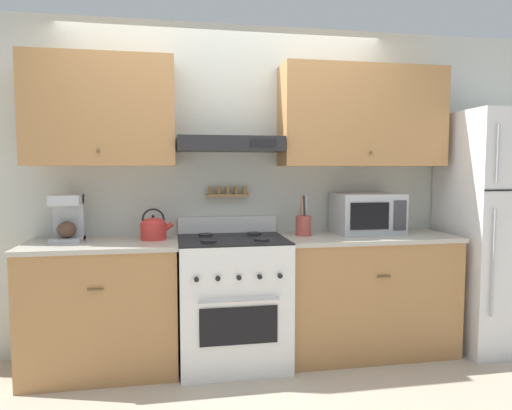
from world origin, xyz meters
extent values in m
plane|color=#B2A38E|center=(0.00, 0.00, 0.00)|extent=(16.00, 16.00, 0.00)
cube|color=silver|center=(0.00, 0.65, 1.27)|extent=(5.20, 0.08, 2.55)
cube|color=#AD7A47|center=(-0.92, 0.45, 1.84)|extent=(1.03, 0.33, 0.77)
sphere|color=brown|center=(-0.92, 0.27, 1.55)|extent=(0.02, 0.02, 0.02)
cube|color=#AD7A47|center=(1.05, 0.45, 1.84)|extent=(1.30, 0.33, 0.77)
sphere|color=brown|center=(1.05, 0.27, 1.55)|extent=(0.02, 0.02, 0.02)
cube|color=#232326|center=(0.00, 0.43, 1.62)|extent=(0.78, 0.37, 0.11)
cube|color=black|center=(0.22, 0.24, 1.62)|extent=(0.19, 0.01, 0.05)
cube|color=#AD7A47|center=(0.00, 0.57, 1.22)|extent=(0.34, 0.07, 0.02)
cylinder|color=olive|center=(-0.14, 0.57, 1.26)|extent=(0.03, 0.03, 0.06)
cylinder|color=olive|center=(-0.07, 0.57, 1.26)|extent=(0.03, 0.03, 0.06)
cylinder|color=olive|center=(0.00, 0.57, 1.26)|extent=(0.03, 0.03, 0.06)
cylinder|color=olive|center=(0.07, 0.57, 1.26)|extent=(0.03, 0.03, 0.06)
cylinder|color=olive|center=(0.14, 0.57, 1.26)|extent=(0.03, 0.03, 0.06)
cube|color=#AD7A47|center=(-0.92, 0.32, 0.44)|extent=(1.03, 0.59, 0.89)
cube|color=#B7B2A3|center=(-0.92, 0.32, 0.90)|extent=(1.06, 0.62, 0.03)
cylinder|color=brown|center=(-0.92, 0.01, 0.66)|extent=(0.10, 0.01, 0.01)
cube|color=#AD7A47|center=(1.05, 0.32, 0.44)|extent=(1.30, 0.59, 0.89)
cube|color=#B7B2A3|center=(1.05, 0.32, 0.90)|extent=(1.33, 0.62, 0.03)
cylinder|color=brown|center=(1.05, 0.01, 0.66)|extent=(0.10, 0.01, 0.01)
cube|color=white|center=(0.00, 0.29, 0.46)|extent=(0.77, 0.64, 0.92)
cube|color=black|center=(0.00, -0.04, 0.38)|extent=(0.53, 0.01, 0.26)
cylinder|color=#ADAFB5|center=(0.00, -0.06, 0.57)|extent=(0.54, 0.02, 0.02)
cube|color=black|center=(0.00, 0.29, 0.92)|extent=(0.77, 0.64, 0.01)
cylinder|color=#232326|center=(-0.19, 0.13, 0.94)|extent=(0.11, 0.11, 0.02)
cylinder|color=#232326|center=(0.19, 0.13, 0.94)|extent=(0.11, 0.11, 0.02)
cylinder|color=#232326|center=(-0.19, 0.44, 0.94)|extent=(0.11, 0.11, 0.02)
cylinder|color=#232326|center=(0.19, 0.44, 0.94)|extent=(0.11, 0.11, 0.02)
cylinder|color=black|center=(-0.28, -0.05, 0.71)|extent=(0.03, 0.02, 0.03)
cylinder|color=black|center=(-0.14, -0.05, 0.71)|extent=(0.03, 0.02, 0.03)
cylinder|color=black|center=(0.00, -0.05, 0.71)|extent=(0.03, 0.02, 0.03)
cylinder|color=black|center=(0.14, -0.05, 0.71)|extent=(0.03, 0.02, 0.03)
cylinder|color=black|center=(0.28, -0.05, 0.71)|extent=(0.03, 0.02, 0.03)
cube|color=white|center=(0.00, 0.58, 0.99)|extent=(0.77, 0.04, 0.13)
cube|color=white|center=(2.11, 0.27, 0.94)|extent=(0.68, 0.67, 1.88)
cylinder|color=#ADAFB5|center=(1.85, -0.08, 1.54)|extent=(0.02, 0.02, 0.41)
cylinder|color=#ADAFB5|center=(1.85, -0.08, 0.75)|extent=(0.02, 0.02, 0.79)
cylinder|color=red|center=(-0.57, 0.38, 0.98)|extent=(0.19, 0.19, 0.12)
ellipsoid|color=red|center=(-0.57, 0.38, 1.04)|extent=(0.17, 0.17, 0.07)
sphere|color=black|center=(-0.57, 0.38, 1.09)|extent=(0.02, 0.02, 0.02)
cylinder|color=red|center=(-0.48, 0.38, 1.00)|extent=(0.12, 0.04, 0.10)
torus|color=black|center=(-0.57, 0.38, 1.07)|extent=(0.16, 0.01, 0.16)
cube|color=#ADAFB5|center=(-1.16, 0.38, 0.94)|extent=(0.20, 0.22, 0.03)
cube|color=#ADAFB5|center=(-1.16, 0.45, 1.09)|extent=(0.20, 0.08, 0.33)
cube|color=#ADAFB5|center=(-1.16, 0.37, 1.22)|extent=(0.20, 0.18, 0.07)
ellipsoid|color=#4C3323|center=(-1.16, 0.36, 1.01)|extent=(0.13, 0.13, 0.12)
cube|color=#ADAFB5|center=(1.09, 0.40, 1.08)|extent=(0.51, 0.37, 0.32)
cube|color=black|center=(1.03, 0.21, 1.08)|extent=(0.30, 0.01, 0.20)
cube|color=#38383D|center=(1.27, 0.21, 1.08)|extent=(0.10, 0.01, 0.23)
cylinder|color=#B24C42|center=(0.56, 0.38, 1.00)|extent=(0.12, 0.12, 0.15)
cylinder|color=olive|center=(0.54, 0.37, 1.15)|extent=(0.01, 0.05, 0.16)
cylinder|color=#28282B|center=(0.57, 0.38, 1.15)|extent=(0.01, 0.04, 0.16)
cylinder|color=#B2B2B7|center=(0.58, 0.39, 1.15)|extent=(0.01, 0.03, 0.16)
camera|label=1|loc=(-0.41, -2.98, 1.43)|focal=32.00mm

